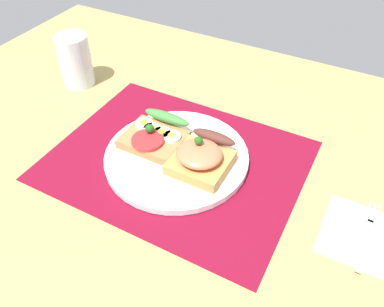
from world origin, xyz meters
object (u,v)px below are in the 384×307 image
(sandwich_egg_tomato, at_px, (156,135))
(drinking_glass, at_px, (75,61))
(plate, at_px, (177,157))
(fork, at_px, (368,233))
(sandwich_salmon, at_px, (201,156))
(napkin, at_px, (367,237))

(sandwich_egg_tomato, distance_m, drinking_glass, 0.28)
(plate, height_order, sandwich_egg_tomato, sandwich_egg_tomato)
(plate, relative_size, fork, 1.88)
(sandwich_egg_tomato, height_order, sandwich_salmon, sandwich_salmon)
(fork, bearing_deg, plate, 178.52)
(plate, relative_size, drinking_glass, 2.26)
(sandwich_salmon, bearing_deg, drinking_glass, 161.76)
(sandwich_egg_tomato, bearing_deg, drinking_glass, 158.74)
(plate, bearing_deg, fork, -1.48)
(fork, bearing_deg, sandwich_salmon, 178.94)
(sandwich_egg_tomato, distance_m, sandwich_salmon, 0.10)
(sandwich_egg_tomato, xyz_separation_m, fork, (0.37, -0.02, -0.02))
(sandwich_egg_tomato, xyz_separation_m, sandwich_salmon, (0.10, -0.02, 0.01))
(sandwich_salmon, relative_size, fork, 0.80)
(sandwich_egg_tomato, height_order, drinking_glass, drinking_glass)
(sandwich_egg_tomato, bearing_deg, plate, -15.56)
(sandwich_egg_tomato, bearing_deg, fork, -3.43)
(plate, distance_m, napkin, 0.32)
(fork, height_order, drinking_glass, drinking_glass)
(sandwich_egg_tomato, relative_size, drinking_glass, 0.95)
(sandwich_salmon, bearing_deg, fork, -1.06)
(plate, distance_m, sandwich_salmon, 0.06)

